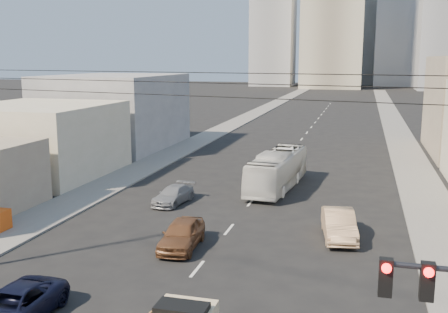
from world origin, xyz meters
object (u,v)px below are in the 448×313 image
at_px(navy_pickup, 13,306).
at_px(sedan_brown, 182,234).
at_px(city_bus, 277,170).
at_px(sedan_tan, 339,224).
at_px(sedan_grey, 173,195).

relative_size(navy_pickup, sedan_brown, 1.08).
xyz_separation_m(city_bus, sedan_tan, (5.10, -10.32, -0.66)).
bearing_deg(sedan_grey, sedan_brown, -59.24).
distance_m(navy_pickup, city_bus, 23.93).
bearing_deg(navy_pickup, city_bus, 76.47).
distance_m(navy_pickup, sedan_grey, 17.05).
bearing_deg(sedan_brown, sedan_tan, 21.54).
distance_m(sedan_brown, sedan_grey, 8.65).
xyz_separation_m(navy_pickup, sedan_brown, (3.41, 9.10, 0.09)).
height_order(sedan_tan, sedan_grey, sedan_tan).
distance_m(navy_pickup, sedan_tan, 17.03).
height_order(navy_pickup, sedan_grey, navy_pickup).
relative_size(city_bus, sedan_grey, 2.51).
xyz_separation_m(sedan_tan, sedan_grey, (-11.25, 4.25, -0.18)).
relative_size(city_bus, sedan_brown, 2.34).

